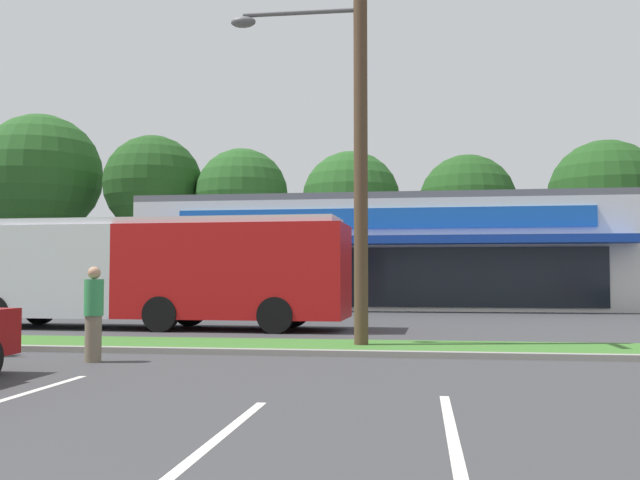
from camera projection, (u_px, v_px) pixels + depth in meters
name	position (u px, v px, depth m)	size (l,w,h in m)	color
grass_median	(248.00, 346.00, 15.25)	(56.00, 2.20, 0.12)	#386B28
curb_lip	(234.00, 352.00, 14.04)	(56.00, 0.24, 0.12)	gray
parking_stripe_2	(203.00, 450.00, 6.36)	(0.12, 4.80, 0.01)	silver
parking_stripe_3	(453.00, 438.00, 6.83)	(0.12, 4.80, 0.01)	silver
storefront_building	(386.00, 255.00, 36.28)	(22.99, 12.17, 5.30)	silver
tree_far_left	(41.00, 175.00, 48.17)	(8.29, 8.29, 12.62)	#473323
tree_left	(153.00, 185.00, 46.33)	(6.47, 6.47, 10.81)	#473323
tree_mid_left	(242.00, 195.00, 45.52)	(5.99, 5.99, 9.80)	#473323
tree_mid	(351.00, 200.00, 45.98)	(6.40, 6.40, 9.71)	#473323
tree_mid_right	(468.00, 203.00, 44.28)	(6.11, 6.11, 9.20)	#473323
tree_right	(606.00, 197.00, 44.57)	(7.20, 7.20, 10.18)	#473323
utility_pole	(354.00, 96.00, 15.16)	(3.03, 2.40, 10.21)	#4C3826
city_bus	(148.00, 269.00, 21.00)	(12.10, 2.91, 3.25)	#B71414
pedestrian_by_pole	(94.00, 314.00, 12.87)	(0.35, 0.35, 1.75)	#726651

